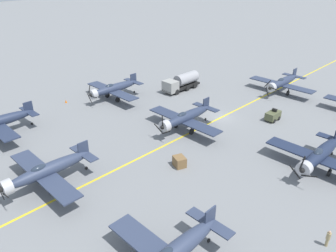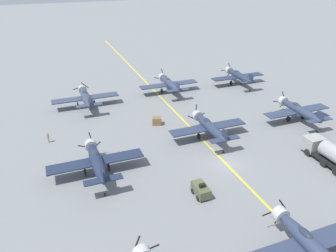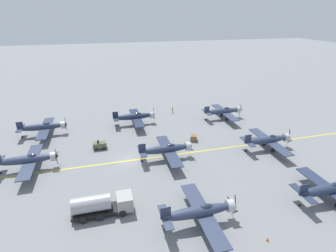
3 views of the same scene
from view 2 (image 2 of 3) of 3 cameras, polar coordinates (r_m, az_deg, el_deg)
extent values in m
plane|color=slate|center=(44.81, 9.87, -6.31)|extent=(400.00, 400.00, 0.00)
cube|color=yellow|center=(44.81, 9.87, -6.30)|extent=(0.30, 160.00, 0.01)
sphere|color=black|center=(30.10, -4.82, -20.72)|extent=(0.56, 0.56, 0.56)
cube|color=black|center=(29.45, -5.49, -19.79)|extent=(0.74, 0.06, 1.69)
cube|color=black|center=(30.37, -3.15, -20.51)|extent=(1.75, 0.06, 0.43)
ellipsoid|color=#1E2841|center=(41.44, -12.29, -6.19)|extent=(1.50, 9.50, 1.42)
cylinder|color=#B7B7BC|center=(45.24, -13.27, -3.28)|extent=(1.58, 0.90, 1.58)
ellipsoid|color=#232D3D|center=(42.11, -12.63, -4.74)|extent=(0.80, 1.70, 0.76)
cube|color=#1E2841|center=(42.26, -12.42, -6.04)|extent=(12.00, 2.10, 0.16)
cube|color=#1E2841|center=(37.98, -11.22, -9.18)|extent=(4.40, 1.10, 0.12)
cube|color=#1E2841|center=(37.61, -11.30, -8.37)|extent=(0.14, 1.30, 1.60)
sphere|color=black|center=(45.67, -13.37, -2.98)|extent=(0.56, 0.56, 0.56)
cube|color=black|center=(45.76, -14.34, -3.49)|extent=(1.68, 0.06, 0.76)
cube|color=black|center=(46.00, -12.47, -3.44)|extent=(1.45, 0.06, 1.21)
cube|color=black|center=(45.27, -13.32, -2.00)|extent=(0.41, 0.06, 1.75)
cylinder|color=black|center=(42.48, -14.34, -7.10)|extent=(0.14, 0.14, 1.26)
cylinder|color=black|center=(42.83, -14.24, -7.80)|extent=(0.22, 0.90, 0.90)
cylinder|color=black|center=(42.76, -10.36, -6.40)|extent=(0.14, 0.14, 1.26)
cylinder|color=black|center=(43.11, -10.29, -7.10)|extent=(0.22, 0.90, 0.90)
cylinder|color=black|center=(39.14, -10.93, -11.62)|extent=(0.12, 0.36, 0.36)
ellipsoid|color=#2A344D|center=(49.04, 7.41, -0.25)|extent=(1.50, 9.50, 1.42)
cylinder|color=#B7B7BC|center=(52.57, 5.16, 1.81)|extent=(1.58, 0.90, 1.58)
ellipsoid|color=#232D3D|center=(49.68, 6.84, 0.88)|extent=(0.80, 1.70, 0.76)
cube|color=#2A344D|center=(49.78, 6.98, -0.23)|extent=(12.00, 2.10, 0.16)
cube|color=#2A344D|center=(45.86, 9.80, -2.26)|extent=(4.40, 1.10, 0.12)
cube|color=#2A344D|center=(45.55, 9.86, -1.55)|extent=(0.14, 1.30, 1.60)
sphere|color=black|center=(52.98, 4.92, 2.03)|extent=(0.56, 0.56, 0.56)
cube|color=black|center=(52.88, 4.18, 1.45)|extent=(1.55, 0.06, 1.05)
cube|color=black|center=(53.47, 5.66, 1.75)|extent=(1.61, 0.06, 0.94)
cube|color=black|center=(52.60, 4.93, 2.88)|extent=(0.21, 0.06, 1.75)
cylinder|color=black|center=(49.45, 5.40, -1.16)|extent=(0.14, 0.14, 1.26)
cylinder|color=black|center=(49.75, 5.37, -1.80)|extent=(0.22, 0.90, 0.90)
cylinder|color=black|center=(50.73, 8.45, -0.58)|extent=(0.14, 0.14, 1.26)
cylinder|color=black|center=(51.03, 8.40, -1.21)|extent=(0.22, 0.90, 0.90)
cylinder|color=black|center=(46.82, 9.64, -4.45)|extent=(0.12, 0.36, 0.36)
ellipsoid|color=#2D3851|center=(32.70, 24.04, -18.82)|extent=(1.50, 9.50, 1.42)
cylinder|color=#B7B7BC|center=(34.90, 18.99, -14.38)|extent=(1.58, 0.90, 1.58)
ellipsoid|color=#232D3D|center=(32.84, 22.84, -16.93)|extent=(0.80, 1.70, 0.76)
cube|color=#2D3851|center=(33.27, 23.00, -18.45)|extent=(12.00, 2.10, 0.16)
sphere|color=black|center=(35.18, 18.48, -13.91)|extent=(0.56, 0.56, 0.56)
cube|color=black|center=(35.02, 19.33, -12.77)|extent=(1.14, 0.06, 1.50)
cube|color=black|center=(34.65, 17.34, -14.23)|extent=(1.76, 0.06, 0.32)
cube|color=black|center=(35.88, 18.75, -14.71)|extent=(0.84, 0.06, 1.65)
cylinder|color=black|center=(34.57, 24.73, -18.28)|extent=(0.14, 0.14, 1.26)
cylinder|color=black|center=(35.00, 24.52, -19.02)|extent=(0.22, 0.90, 0.90)
ellipsoid|color=#2E3851|center=(58.37, 22.08, 2.48)|extent=(1.50, 9.50, 1.42)
cylinder|color=#B7B7BC|center=(61.37, 19.39, 4.11)|extent=(1.58, 0.90, 1.58)
ellipsoid|color=#232D3D|center=(58.91, 21.46, 3.41)|extent=(0.80, 1.70, 0.76)
cube|color=#2E3851|center=(58.99, 21.55, 2.47)|extent=(12.00, 2.10, 0.16)
cube|color=#2E3851|center=(55.72, 24.83, 0.96)|extent=(4.40, 1.10, 0.12)
cube|color=#2E3851|center=(55.47, 24.96, 1.56)|extent=(0.14, 1.30, 1.60)
sphere|color=black|center=(61.71, 19.10, 4.29)|extent=(0.56, 0.56, 0.56)
cube|color=black|center=(61.62, 19.44, 5.02)|extent=(0.75, 0.06, 1.69)
cube|color=black|center=(61.23, 18.45, 4.07)|extent=(1.75, 0.06, 0.42)
cube|color=black|center=(62.30, 19.41, 3.77)|extent=(1.21, 0.06, 1.44)
cylinder|color=black|center=(58.28, 20.34, 1.71)|extent=(0.14, 0.14, 1.26)
cylinder|color=black|center=(58.53, 20.24, 1.15)|extent=(0.22, 0.90, 0.90)
cylinder|color=black|center=(60.22, 22.52, 2.12)|extent=(0.14, 0.14, 1.26)
cylinder|color=black|center=(60.46, 22.42, 1.58)|extent=(0.22, 0.90, 0.90)
cylinder|color=black|center=(56.51, 24.48, -0.91)|extent=(0.12, 0.36, 0.36)
ellipsoid|color=#313C55|center=(61.24, -14.11, 4.81)|extent=(1.50, 9.50, 1.42)
cylinder|color=#B7B7BC|center=(65.38, -14.68, 6.16)|extent=(1.57, 0.90, 1.58)
ellipsoid|color=#232D3D|center=(62.10, -14.32, 5.65)|extent=(0.80, 1.70, 0.76)
cube|color=#313C55|center=(62.06, -14.18, 4.77)|extent=(12.00, 2.10, 0.16)
cube|color=#313C55|center=(57.41, -13.53, 3.54)|extent=(4.40, 1.10, 0.12)
cube|color=#313C55|center=(57.16, -13.60, 4.14)|extent=(0.14, 1.30, 1.60)
sphere|color=black|center=(65.85, -14.74, 6.30)|extent=(0.56, 0.56, 0.56)
cube|color=black|center=(66.16, -14.46, 5.65)|extent=(0.59, 0.06, 1.73)
cube|color=black|center=(65.70, -14.27, 6.89)|extent=(1.33, 0.06, 1.34)
cube|color=black|center=(65.70, -15.50, 6.37)|extent=(1.73, 0.06, 0.58)
cylinder|color=black|center=(62.17, -15.47, 4.01)|extent=(0.14, 0.14, 1.26)
cylinder|color=black|center=(62.41, -15.40, 3.48)|extent=(0.22, 0.90, 0.90)
cylinder|color=black|center=(62.46, -12.76, 4.44)|extent=(0.14, 0.14, 1.26)
cylinder|color=black|center=(62.69, -12.70, 3.91)|extent=(0.22, 0.90, 0.90)
cylinder|color=black|center=(58.16, -13.31, 1.69)|extent=(0.12, 0.36, 0.36)
ellipsoid|color=#253049|center=(72.60, 12.38, 8.47)|extent=(1.50, 9.50, 1.42)
cylinder|color=#B7B7BC|center=(76.17, 10.58, 9.50)|extent=(1.58, 0.90, 1.58)
ellipsoid|color=#232D3D|center=(73.34, 11.95, 9.16)|extent=(0.80, 1.70, 0.76)
cube|color=#253049|center=(73.31, 12.04, 8.41)|extent=(12.00, 2.10, 0.16)
cube|color=#253049|center=(69.37, 14.20, 7.54)|extent=(4.40, 1.10, 0.12)
cube|color=#253049|center=(69.17, 14.26, 8.05)|extent=(0.14, 1.30, 1.60)
sphere|color=black|center=(76.57, 10.39, 9.61)|extent=(0.56, 0.56, 0.56)
cube|color=black|center=(76.57, 10.71, 10.18)|extent=(0.96, 0.06, 1.60)
cube|color=black|center=(76.14, 9.82, 9.54)|extent=(1.75, 0.06, 0.18)
cube|color=black|center=(77.02, 10.64, 9.11)|extent=(1.03, 0.06, 1.57)
cylinder|color=black|center=(72.73, 10.98, 7.83)|extent=(0.14, 0.14, 1.26)
cylinder|color=black|center=(72.93, 10.94, 7.36)|extent=(0.22, 0.90, 0.90)
cylinder|color=black|center=(74.30, 12.98, 8.04)|extent=(0.14, 0.14, 1.26)
cylinder|color=black|center=(74.50, 12.93, 7.58)|extent=(0.22, 0.90, 0.90)
cylinder|color=black|center=(69.99, 14.04, 5.97)|extent=(0.12, 0.36, 0.36)
ellipsoid|color=#303A54|center=(66.27, 0.37, 7.33)|extent=(1.50, 9.50, 1.42)
cylinder|color=#B7B7BC|center=(70.20, -0.97, 8.47)|extent=(1.58, 0.90, 1.58)
ellipsoid|color=#232D3D|center=(67.09, 0.01, 8.09)|extent=(0.80, 1.70, 0.76)
cube|color=#303A54|center=(67.05, 0.13, 7.26)|extent=(12.00, 2.10, 0.16)
cube|color=#303A54|center=(62.66, 1.74, 6.29)|extent=(4.40, 1.10, 0.12)
cube|color=#303A54|center=(62.44, 1.75, 6.85)|extent=(0.14, 1.30, 1.60)
sphere|color=black|center=(70.65, -1.11, 8.58)|extent=(0.56, 0.56, 0.56)
cube|color=black|center=(70.46, -0.95, 9.26)|extent=(0.58, 0.06, 1.73)
cube|color=black|center=(70.45, -1.76, 8.33)|extent=(1.73, 0.06, 0.59)
cube|color=black|center=(71.05, -0.64, 8.17)|extent=(1.34, 0.06, 1.33)
cylinder|color=black|center=(66.77, -1.08, 6.60)|extent=(0.14, 0.14, 1.26)
cylinder|color=black|center=(66.99, -1.07, 6.09)|extent=(0.22, 0.90, 0.90)
cylinder|color=black|center=(67.79, 1.32, 6.91)|extent=(0.14, 0.14, 1.26)
cylinder|color=black|center=(68.01, 1.31, 6.41)|extent=(0.22, 0.90, 0.90)
cylinder|color=black|center=(63.35, 1.74, 4.56)|extent=(0.12, 0.36, 0.36)
cube|color=black|center=(48.67, 26.13, -5.19)|extent=(2.25, 8.00, 0.40)
cube|color=#999993|center=(49.99, 23.97, -2.80)|extent=(2.50, 2.08, 2.00)
cylinder|color=black|center=(49.36, 23.15, -4.26)|extent=(0.30, 1.00, 1.00)
cylinder|color=black|center=(50.93, 25.11, -3.69)|extent=(0.30, 1.00, 1.00)
cylinder|color=black|center=(47.71, 25.44, -5.87)|extent=(0.30, 1.00, 1.00)
cylinder|color=black|center=(46.60, 27.20, -7.10)|extent=(0.30, 1.00, 1.00)
cube|color=#515638|center=(38.31, 5.74, -10.99)|extent=(1.40, 2.60, 1.10)
cube|color=black|center=(37.66, 5.98, -10.28)|extent=(0.70, 0.36, 0.44)
cylinder|color=black|center=(38.87, 4.31, -11.22)|extent=(0.20, 0.60, 0.60)
cylinder|color=black|center=(39.37, 6.15, -10.74)|extent=(0.20, 0.60, 0.60)
cylinder|color=black|center=(37.87, 5.25, -12.45)|extent=(0.20, 0.60, 0.60)
cylinder|color=black|center=(38.39, 7.13, -11.94)|extent=(0.20, 0.60, 0.60)
cylinder|color=tan|center=(51.80, -20.09, -2.31)|extent=(0.24, 0.24, 0.78)
cylinder|color=tan|center=(51.48, -20.21, -1.61)|extent=(0.36, 0.36, 0.65)
sphere|color=tan|center=(51.29, -20.28, -1.19)|extent=(0.21, 0.21, 0.21)
cube|color=brown|center=(53.92, -1.94, 0.89)|extent=(1.80, 1.66, 1.22)
cone|color=orange|center=(66.76, 20.77, 4.05)|extent=(0.36, 0.36, 0.55)
camera|label=1|loc=(70.00, -28.26, 21.65)|focal=35.00mm
camera|label=3|loc=(68.04, 47.97, 19.32)|focal=28.00mm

